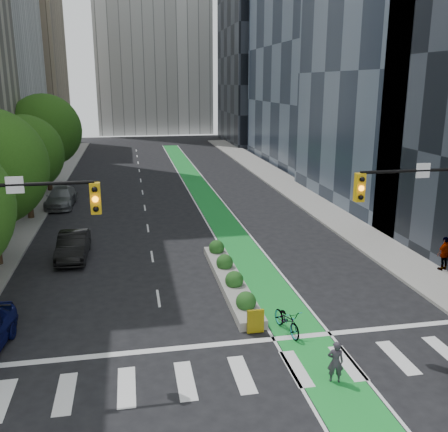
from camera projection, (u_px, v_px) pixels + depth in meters
name	position (u px, v px, depth m)	size (l,w,h in m)	color
ground	(236.00, 360.00, 18.54)	(160.00, 160.00, 0.00)	black
sidewalk_left	(28.00, 209.00, 40.10)	(3.60, 90.00, 0.15)	gray
sidewalk_right	(307.00, 197.00, 44.36)	(3.60, 90.00, 0.15)	gray
bike_lane_paint	(201.00, 190.00, 47.54)	(2.20, 70.00, 0.01)	#1A9132
building_tan_far	(12.00, 61.00, 74.15)	(14.00, 16.00, 26.00)	tan
building_dark_end	(268.00, 57.00, 83.01)	(14.00, 18.00, 28.00)	black
tree_midfar	(25.00, 154.00, 36.14)	(5.60, 5.60, 7.76)	black
tree_far	(45.00, 131.00, 45.43)	(6.60, 6.60, 9.00)	black
median_planter	(230.00, 277.00, 25.33)	(1.20, 10.26, 1.10)	gray
bicycle	(287.00, 320.00, 20.44)	(0.73, 2.08, 1.09)	gray
cyclist	(335.00, 362.00, 16.99)	(0.55, 0.36, 1.52)	#322D36
parked_car_left_mid	(73.00, 246.00, 28.99)	(1.62, 4.63, 1.53)	black
parked_car_left_far	(61.00, 197.00, 41.17)	(2.16, 5.32, 1.54)	slate
pedestrian_far	(445.00, 253.00, 26.74)	(1.09, 0.45, 1.86)	gray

